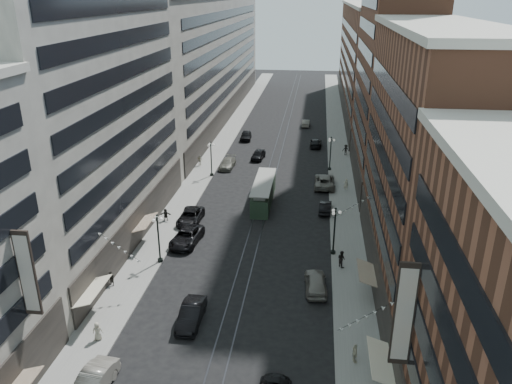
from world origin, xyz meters
The scene contains 35 objects.
ground centered at (0.00, 60.00, 0.00)m, with size 220.00×220.00×0.00m, color black.
sidewalk_west centered at (-11.00, 70.00, 0.07)m, with size 4.00×180.00×0.15m, color gray.
sidewalk_east centered at (11.00, 70.00, 0.07)m, with size 4.00×180.00×0.15m, color gray.
rail_west centered at (-0.70, 70.00, 0.01)m, with size 0.12×180.00×0.02m, color #2D2D33.
rail_east centered at (0.70, 70.00, 0.01)m, with size 0.12×180.00×0.02m, color #2D2D33.
building_west_mid centered at (-17.00, 33.00, 14.00)m, with size 8.00×36.00×28.00m, color #A7A394.
building_west_far centered at (-17.00, 96.00, 13.00)m, with size 8.00×90.00×26.00m, color #A7A394.
building_east_mid centered at (17.00, 28.00, 12.00)m, with size 8.00×30.00×24.00m, color brown.
building_east_tower centered at (17.00, 56.00, 21.00)m, with size 8.00×26.00×42.00m, color brown.
building_east_far centered at (17.00, 105.00, 12.00)m, with size 8.00×72.00×24.00m, color brown.
lamppost_sw_far centered at (-9.20, 28.00, 3.10)m, with size 1.03×1.14×5.52m.
lamppost_sw_mid centered at (-9.20, 55.00, 3.10)m, with size 1.03×1.14×5.52m.
lamppost_se_far centered at (9.20, 32.00, 3.10)m, with size 1.03×1.14×5.52m.
lamppost_se_mid centered at (9.20, 60.00, 3.10)m, with size 1.03×1.14×5.52m.
streetcar centered at (0.00, 45.54, 1.44)m, with size 2.50×11.32×3.13m.
car_1 centered at (-8.40, 9.15, 0.87)m, with size 1.85×5.30×1.75m, color gray.
car_2 centered at (-7.47, 32.62, 0.83)m, with size 2.75×5.96×1.66m, color black.
car_4 centered at (7.37, 24.69, 0.86)m, with size 2.04×5.07×1.73m, color slate.
car_5 centered at (-3.36, 18.23, 0.85)m, with size 1.79×5.14×1.69m, color black.
pedestrian_1 centered at (-10.45, 14.83, 0.97)m, with size 0.80×0.44×1.64m, color #A59F89.
pedestrian_2 centered at (-12.50, 22.79, 0.91)m, with size 0.74×0.40×1.52m, color black.
pedestrian_4 centered at (10.50, 14.69, 0.97)m, with size 0.97×0.44×1.65m, color beige.
car_7 centered at (-8.40, 38.12, 0.80)m, with size 2.64×5.73×1.59m, color black.
car_8 centered at (-7.45, 59.35, 0.76)m, with size 2.14×5.25×1.52m, color slate.
car_9 centered at (-6.80, 76.27, 0.84)m, with size 1.98×4.92×1.68m, color black.
car_10 centered at (8.40, 43.42, 0.71)m, with size 1.50×4.30×1.42m, color black.
car_11 centered at (8.34, 52.67, 0.88)m, with size 2.91×6.31×1.75m, color slate.
car_12 centered at (6.80, 73.18, 0.75)m, with size 2.09×5.15×1.49m, color black.
car_13 centered at (-2.97, 64.52, 0.80)m, with size 1.88×4.68×1.60m, color black.
car_14 centered at (4.50, 88.10, 0.74)m, with size 1.56×4.47×1.47m, color slate.
pedestrian_5 centered at (-11.58, 38.09, 0.93)m, with size 1.44×0.41×1.55m, color black.
pedestrian_6 centered at (-12.13, 59.57, 1.04)m, with size 1.04×0.47×1.77m, color #A7A28B.
pedestrian_7 centered at (9.98, 29.26, 1.07)m, with size 0.89×0.49×1.84m, color black.
pedestrian_8 centered at (11.40, 51.28, 1.03)m, with size 0.64×0.42×1.77m, color beige.
pedestrian_9 centered at (12.10, 68.32, 1.09)m, with size 1.21×0.50×1.87m, color black.
Camera 1 is at (6.70, -17.15, 27.03)m, focal length 35.00 mm.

